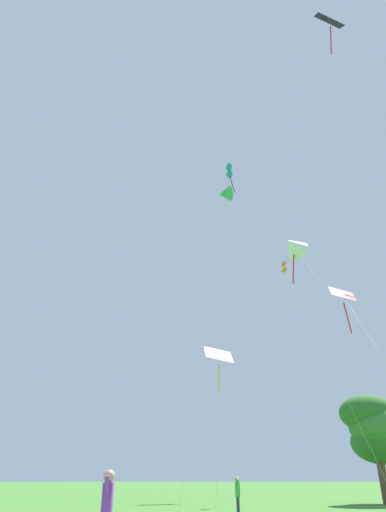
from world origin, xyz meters
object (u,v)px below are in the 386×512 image
at_px(kite_red_high, 346,302).
at_px(kite_black_large, 333,33).
at_px(kite_orange_box, 285,270).
at_px(person_in_blue_jacket, 107,508).
at_px(kite_white_distant, 293,246).
at_px(tree_left_oak, 378,429).
at_px(kite_green_small, 225,194).
at_px(kite_pink_low, 219,361).
at_px(kite_teal_box, 229,174).
at_px(person_near_tree, 238,493).

bearing_deg(kite_red_high, kite_black_large, -81.12).
relative_size(kite_orange_box, person_in_blue_jacket, 11.56).
height_order(kite_white_distant, tree_left_oak, kite_white_distant).
xyz_separation_m(kite_green_small, kite_pink_low, (-0.98, 0.35, -16.03)).
relative_size(kite_white_distant, kite_pink_low, 1.43).
xyz_separation_m(kite_green_small, person_in_blue_jacket, (-4.79, -25.93, -25.00)).
relative_size(kite_pink_low, kite_orange_box, 0.60).
relative_size(kite_white_distant, kite_red_high, 1.53).
bearing_deg(kite_white_distant, kite_teal_box, 121.18).
height_order(kite_green_small, person_near_tree, kite_green_small).
xyz_separation_m(kite_teal_box, person_in_blue_jacket, (-4.90, -21.75, -24.26)).
xyz_separation_m(kite_pink_low, person_in_blue_jacket, (-3.82, -26.28, -8.96)).
xyz_separation_m(kite_white_distant, kite_teal_box, (-3.36, 5.56, 10.13)).
height_order(kite_black_large, tree_left_oak, kite_black_large).
distance_m(kite_pink_low, kite_orange_box, 9.82).
bearing_deg(kite_black_large, kite_pink_low, 108.16).
bearing_deg(kite_red_high, kite_orange_box, 88.01).
distance_m(kite_orange_box, person_in_blue_jacket, 32.03).
height_order(kite_red_high, person_near_tree, kite_red_high).
height_order(kite_red_high, person_in_blue_jacket, kite_red_high).
relative_size(kite_white_distant, kite_black_large, 0.60).
bearing_deg(kite_white_distant, kite_green_small, 109.60).
bearing_deg(tree_left_oak, kite_teal_box, 179.62).
relative_size(kite_teal_box, kite_red_high, 2.51).
bearing_deg(kite_pink_low, tree_left_oak, -24.38).
distance_m(kite_orange_box, tree_left_oak, 14.45).
bearing_deg(kite_teal_box, kite_black_large, -70.35).
height_order(kite_red_high, tree_left_oak, kite_red_high).
height_order(kite_green_small, kite_orange_box, kite_green_small).
bearing_deg(kite_pink_low, kite_teal_box, -76.60).
xyz_separation_m(kite_black_large, tree_left_oak, (4.06, 13.93, -20.47)).
height_order(kite_white_distant, kite_red_high, kite_white_distant).
bearing_deg(kite_pink_low, kite_orange_box, -7.37).
xyz_separation_m(kite_green_small, person_near_tree, (-1.26, -14.46, -25.06)).
height_order(kite_white_distant, kite_pink_low, kite_white_distant).
bearing_deg(tree_left_oak, kite_green_small, 155.15).
distance_m(kite_white_distant, kite_black_large, 12.98).
height_order(kite_teal_box, kite_red_high, kite_teal_box).
bearing_deg(kite_white_distant, kite_red_high, -77.53).
bearing_deg(person_in_blue_jacket, person_near_tree, 72.90).
bearing_deg(kite_orange_box, kite_white_distant, -99.52).
bearing_deg(kite_pink_low, person_in_blue_jacket, -98.26).
relative_size(kite_red_high, person_near_tree, 6.94).
distance_m(kite_teal_box, kite_orange_box, 9.77).
bearing_deg(person_near_tree, tree_left_oak, 44.43).
bearing_deg(person_in_blue_jacket, tree_left_oak, 57.25).
distance_m(person_near_tree, tree_left_oak, 15.00).
height_order(kite_black_large, kite_red_high, kite_black_large).
xyz_separation_m(kite_orange_box, person_near_tree, (-6.29, -14.03, -16.76)).
bearing_deg(person_in_blue_jacket, kite_red_high, 50.58).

